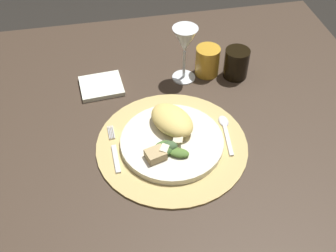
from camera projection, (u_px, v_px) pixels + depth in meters
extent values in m
plane|color=black|center=(162.00, 250.00, 1.61)|extent=(6.00, 6.00, 0.00)
cube|color=#3D2F23|center=(160.00, 121.00, 1.10)|extent=(1.28, 1.02, 0.02)
cylinder|color=#3B3422|center=(274.00, 92.00, 1.74)|extent=(0.06, 0.06, 0.70)
cylinder|color=tan|center=(172.00, 145.00, 1.02)|extent=(0.38, 0.38, 0.01)
cylinder|color=silver|center=(172.00, 142.00, 1.01)|extent=(0.25, 0.25, 0.02)
ellipsoid|color=#E8C869|center=(172.00, 120.00, 1.02)|extent=(0.13, 0.15, 0.05)
ellipsoid|color=#405D36|center=(169.00, 146.00, 0.97)|extent=(0.04, 0.03, 0.02)
ellipsoid|color=#446E31|center=(164.00, 148.00, 0.97)|extent=(0.07, 0.06, 0.02)
ellipsoid|color=#50762F|center=(178.00, 153.00, 0.96)|extent=(0.06, 0.05, 0.02)
cube|color=beige|center=(164.00, 148.00, 0.95)|extent=(0.03, 0.03, 0.01)
cube|color=beige|center=(178.00, 140.00, 0.97)|extent=(0.03, 0.02, 0.01)
cube|color=tan|center=(156.00, 155.00, 0.95)|extent=(0.05, 0.05, 0.02)
cube|color=silver|center=(116.00, 159.00, 0.98)|extent=(0.01, 0.09, 0.00)
cube|color=silver|center=(109.00, 133.00, 1.04)|extent=(0.00, 0.05, 0.00)
cube|color=silver|center=(110.00, 133.00, 1.04)|extent=(0.00, 0.05, 0.00)
cube|color=silver|center=(112.00, 132.00, 1.04)|extent=(0.00, 0.05, 0.00)
cube|color=silver|center=(114.00, 132.00, 1.04)|extent=(0.00, 0.05, 0.00)
cube|color=silver|center=(228.00, 140.00, 1.02)|extent=(0.02, 0.10, 0.00)
ellipsoid|color=silver|center=(223.00, 121.00, 1.07)|extent=(0.03, 0.04, 0.01)
cube|color=white|center=(101.00, 86.00, 1.17)|extent=(0.13, 0.11, 0.01)
cylinder|color=silver|center=(184.00, 77.00, 1.20)|extent=(0.07, 0.07, 0.00)
cylinder|color=silver|center=(184.00, 64.00, 1.17)|extent=(0.01, 0.01, 0.09)
cone|color=silver|center=(185.00, 40.00, 1.11)|extent=(0.07, 0.07, 0.07)
cylinder|color=gold|center=(207.00, 61.00, 1.19)|extent=(0.07, 0.07, 0.09)
cylinder|color=black|center=(236.00, 63.00, 1.18)|extent=(0.07, 0.07, 0.09)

